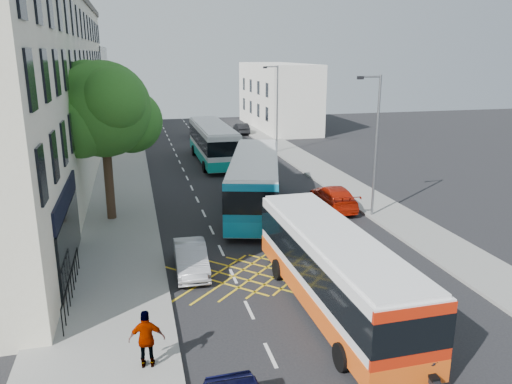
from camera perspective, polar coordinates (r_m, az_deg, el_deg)
ground at (r=17.74m, az=12.11°, el=-16.40°), size 120.00×120.00×0.00m
pavement_left at (r=29.89m, az=-16.12°, el=-2.99°), size 5.00×70.00×0.15m
pavement_right at (r=33.18m, az=12.62°, el=-0.90°), size 3.00×70.00×0.15m
terrace_main at (r=38.60m, az=-24.77°, el=10.46°), size 8.30×45.00×13.50m
terrace_far at (r=68.87m, az=-20.11°, el=11.14°), size 8.00×20.00×10.00m
building_right at (r=64.18m, az=2.47°, el=10.90°), size 6.00×18.00×8.00m
street_tree at (r=28.55m, az=-17.09°, el=8.91°), size 6.30×5.70×8.80m
lamp_near at (r=28.99m, az=13.44°, el=5.91°), size 1.45×0.15×8.00m
lamp_far at (r=47.49m, az=2.32°, el=9.97°), size 1.45×0.15×8.00m
railings at (r=20.74m, az=-20.39°, el=-9.87°), size 0.08×5.60×1.14m
bus_near at (r=18.83m, az=8.85°, el=-8.74°), size 2.82×10.82×3.03m
bus_mid at (r=30.15m, az=-0.14°, el=1.17°), size 5.93×12.27×3.37m
bus_far at (r=43.93m, az=-4.94°, el=5.69°), size 2.97×11.80×3.32m
motorbike at (r=15.56m, az=19.17°, el=-18.37°), size 0.63×1.99×1.76m
parked_car_silver at (r=22.21m, az=-7.45°, el=-7.48°), size 1.46×3.91×1.28m
red_hatchback at (r=31.13m, az=8.85°, el=-0.58°), size 2.31×5.01×1.42m
distant_car_grey at (r=57.82m, az=-5.91°, el=7.01°), size 2.60×5.15×1.40m
distant_car_silver at (r=49.25m, az=-2.59°, el=5.55°), size 1.87×4.09×1.36m
distant_car_dark at (r=59.58m, az=-1.67°, el=7.29°), size 1.43×3.91×1.28m
pedestrian_far at (r=15.85m, az=-12.37°, el=-16.09°), size 1.12×0.57×1.84m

